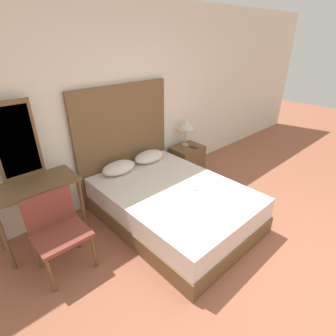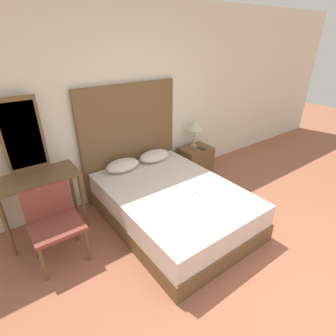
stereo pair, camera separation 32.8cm
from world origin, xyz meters
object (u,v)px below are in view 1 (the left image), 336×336
(bed, at_px, (173,205))
(table_lamp, at_px, (186,124))
(nightstand, at_px, (187,160))
(vanity_desk, at_px, (36,196))
(chair, at_px, (57,227))
(phone_on_nightstand, at_px, (194,147))
(phone_on_bed, at_px, (196,188))

(bed, xyz_separation_m, table_lamp, (1.15, 0.90, 0.64))
(nightstand, distance_m, vanity_desk, 2.55)
(vanity_desk, xyz_separation_m, chair, (0.01, -0.50, -0.14))
(phone_on_nightstand, bearing_deg, vanity_desk, 178.79)
(nightstand, bearing_deg, chair, -167.78)
(bed, bearing_deg, chair, 169.02)
(nightstand, distance_m, table_lamp, 0.64)
(phone_on_bed, distance_m, nightstand, 1.38)
(phone_on_bed, bearing_deg, chair, 163.96)
(vanity_desk, height_order, chair, chair)
(vanity_desk, bearing_deg, phone_on_bed, -30.76)
(bed, height_order, vanity_desk, vanity_desk)
(bed, bearing_deg, phone_on_bed, -42.26)
(phone_on_nightstand, bearing_deg, nightstand, 116.78)
(table_lamp, distance_m, vanity_desk, 2.56)
(phone_on_bed, relative_size, nightstand, 0.29)
(phone_on_bed, bearing_deg, phone_on_nightstand, 43.03)
(bed, height_order, phone_on_nightstand, phone_on_nightstand)
(bed, height_order, phone_on_bed, phone_on_bed)
(phone_on_nightstand, bearing_deg, table_lamp, 98.75)
(bed, distance_m, phone_on_nightstand, 1.40)
(nightstand, relative_size, vanity_desk, 0.58)
(bed, xyz_separation_m, vanity_desk, (-1.40, 0.77, 0.39))
(nightstand, height_order, vanity_desk, vanity_desk)
(table_lamp, bearing_deg, bed, -142.02)
(phone_on_bed, height_order, chair, chair)
(table_lamp, bearing_deg, nightstand, -105.89)
(nightstand, relative_size, chair, 0.63)
(bed, bearing_deg, phone_on_nightstand, 31.20)
(bed, bearing_deg, vanity_desk, 151.26)
(table_lamp, distance_m, chair, 2.64)
(phone_on_nightstand, bearing_deg, bed, -148.80)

